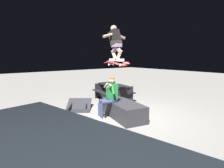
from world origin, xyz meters
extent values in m
plane|color=gray|center=(0.00, 0.00, 0.00)|extent=(40.00, 40.00, 0.00)
cube|color=#28282D|center=(-0.13, 0.14, 0.26)|extent=(1.93, 1.18, 0.53)
cube|color=#2D3856|center=(0.10, 0.43, 0.59)|extent=(0.32, 0.20, 0.12)
cube|color=#1E7233|center=(0.10, 0.43, 0.90)|extent=(0.28, 0.38, 0.50)
sphere|color=tan|center=(0.10, 0.43, 1.25)|extent=(0.20, 0.20, 0.20)
sphere|color=brown|center=(0.10, 0.43, 1.27)|extent=(0.19, 0.19, 0.19)
cylinder|color=#1E7233|center=(-0.08, 0.54, 0.97)|extent=(0.20, 0.12, 0.29)
cylinder|color=tan|center=(0.02, 0.62, 1.07)|extent=(0.25, 0.12, 0.19)
cylinder|color=#1E7233|center=(0.31, 0.45, 0.97)|extent=(0.20, 0.12, 0.29)
cylinder|color=tan|center=(0.26, 0.56, 1.07)|extent=(0.25, 0.12, 0.19)
cylinder|color=#2D3856|center=(0.06, 0.65, 0.57)|extent=(0.23, 0.42, 0.14)
cylinder|color=#2D3856|center=(0.11, 0.84, 0.28)|extent=(0.11, 0.11, 0.49)
cube|color=white|center=(0.12, 0.89, 0.04)|extent=(0.16, 0.28, 0.08)
cylinder|color=#2D3856|center=(0.24, 0.61, 0.57)|extent=(0.23, 0.42, 0.14)
cylinder|color=#2D3856|center=(0.28, 0.80, 0.28)|extent=(0.11, 0.11, 0.49)
cube|color=white|center=(0.30, 0.85, 0.04)|extent=(0.16, 0.28, 0.08)
cube|color=#B72D2D|center=(0.02, 0.32, 1.79)|extent=(0.79, 0.21, 0.15)
cube|color=#B72D2D|center=(0.47, 0.33, 1.81)|extent=(0.12, 0.20, 0.04)
cube|color=#B72D2D|center=(-0.43, 0.32, 1.81)|extent=(0.12, 0.20, 0.07)
cube|color=#99999E|center=(0.30, 0.32, 1.77)|extent=(0.07, 0.16, 0.04)
cylinder|color=white|center=(0.29, 0.41, 1.74)|extent=(0.05, 0.03, 0.05)
cylinder|color=white|center=(0.30, 0.23, 1.74)|extent=(0.05, 0.03, 0.05)
cube|color=#99999E|center=(-0.26, 0.32, 1.77)|extent=(0.07, 0.16, 0.04)
cylinder|color=white|center=(-0.27, 0.41, 1.74)|extent=(0.05, 0.03, 0.05)
cylinder|color=white|center=(-0.26, 0.23, 1.74)|extent=(0.05, 0.03, 0.05)
cube|color=white|center=(0.20, 0.32, 1.90)|extent=(0.26, 0.10, 0.08)
cube|color=white|center=(-0.16, 0.32, 1.90)|extent=(0.26, 0.10, 0.08)
cylinder|color=tan|center=(0.14, 0.32, 2.06)|extent=(0.24, 0.10, 0.31)
cylinder|color=#65505E|center=(0.07, 0.32, 2.26)|extent=(0.33, 0.13, 0.33)
cylinder|color=tan|center=(-0.11, 0.32, 2.06)|extent=(0.24, 0.10, 0.31)
cylinder|color=#65505E|center=(-0.04, 0.32, 2.26)|extent=(0.33, 0.13, 0.33)
cube|color=#65505E|center=(0.02, 0.32, 2.36)|extent=(0.30, 0.20, 0.12)
cube|color=black|center=(0.10, 0.32, 2.60)|extent=(0.45, 0.22, 0.52)
sphere|color=tan|center=(0.16, 0.32, 2.88)|extent=(0.20, 0.20, 0.20)
cylinder|color=tan|center=(0.11, 0.54, 2.66)|extent=(0.08, 0.45, 0.19)
cylinder|color=tan|center=(0.12, 0.10, 2.66)|extent=(0.08, 0.45, 0.19)
cube|color=#28282D|center=(1.67, 0.82, 0.03)|extent=(1.38, 1.36, 0.06)
cube|color=#28282D|center=(1.67, 0.82, 0.11)|extent=(1.35, 1.34, 0.42)
cube|color=#28282D|center=(1.67, 1.18, 0.10)|extent=(0.77, 0.60, 0.20)
cube|color=#28282D|center=(1.67, 0.45, 0.10)|extent=(0.77, 0.60, 0.20)
cube|color=black|center=(1.93, -1.10, 0.72)|extent=(1.79, 0.96, 0.06)
cube|color=black|center=(2.01, -0.56, 0.42)|extent=(1.72, 0.50, 0.04)
cube|color=black|center=(1.84, -1.64, 0.42)|extent=(1.72, 0.50, 0.04)
cube|color=black|center=(2.69, -1.22, 0.36)|extent=(0.23, 1.10, 0.72)
cube|color=black|center=(1.17, -0.98, 0.36)|extent=(0.23, 1.10, 0.72)
camera|label=1|loc=(-4.43, 4.08, 2.01)|focal=29.15mm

